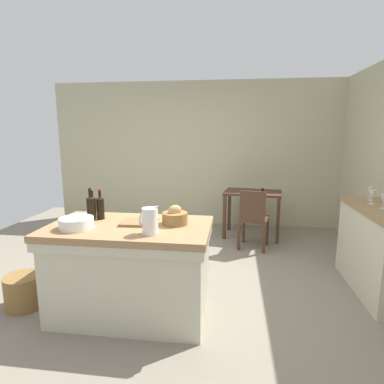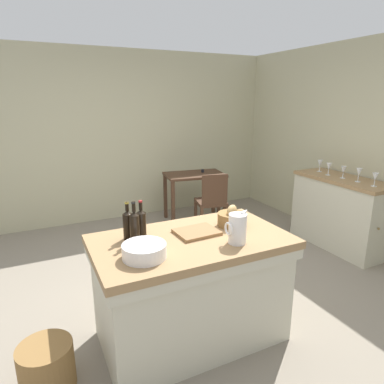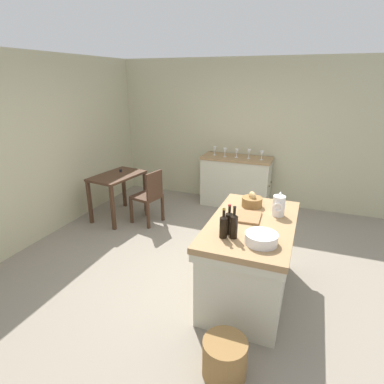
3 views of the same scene
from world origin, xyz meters
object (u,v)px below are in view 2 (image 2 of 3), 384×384
object	(u,v)px
wooden_chair	(212,201)
wine_glass_right	(329,167)
cutting_board	(197,232)
wicker_hamper	(47,367)
wine_bottle_amber	(128,224)
wine_glass_middle	(344,170)
bread_basket	(232,218)
wine_bottle_green	(135,227)
wine_bottle_dark	(141,223)
wine_glass_far_left	(375,177)
side_cabinet	(340,212)
pitcher	(237,228)
wash_bowl	(144,251)
island_table	(192,285)
writing_desk	(195,181)
wine_glass_far_right	(320,164)
wine_glass_left	(359,172)

from	to	relation	value
wooden_chair	wine_glass_right	world-z (taller)	wine_glass_right
cutting_board	wicker_hamper	xyz separation A→B (m)	(-1.16, -0.09, -0.72)
wine_bottle_amber	wooden_chair	bearing A→B (deg)	45.45
wine_glass_middle	wooden_chair	bearing A→B (deg)	138.04
bread_basket	wine_bottle_green	bearing A→B (deg)	179.06
wine_glass_right	wicker_hamper	bearing A→B (deg)	-164.16
cutting_board	bread_basket	bearing A→B (deg)	4.27
bread_basket	wine_bottle_dark	world-z (taller)	wine_bottle_dark
wine_bottle_dark	wine_bottle_amber	distance (m)	0.10
bread_basket	wine_glass_far_left	bearing A→B (deg)	6.42
side_cabinet	wine_bottle_dark	xyz separation A→B (m)	(-2.83, -0.60, 0.53)
pitcher	wash_bowl	size ratio (longest dim) A/B	0.90
island_table	cutting_board	world-z (taller)	cutting_board
writing_desk	cutting_board	xyz separation A→B (m)	(-1.17, -2.40, 0.25)
wine_glass_far_right	wine_glass_middle	bearing A→B (deg)	-95.06
side_cabinet	cutting_board	xyz separation A→B (m)	(-2.42, -0.70, 0.42)
island_table	pitcher	size ratio (longest dim) A/B	5.61
island_table	wine_bottle_dark	size ratio (longest dim) A/B	5.01
pitcher	wine_bottle_amber	bearing A→B (deg)	149.00
side_cabinet	wine_glass_right	distance (m)	0.61
side_cabinet	wash_bowl	xyz separation A→B (m)	(-2.91, -0.91, 0.45)
wine_glass_right	wine_bottle_amber	bearing A→B (deg)	-164.83
wine_glass_right	wine_glass_far_right	bearing A→B (deg)	73.47
island_table	wine_glass_right	world-z (taller)	wine_glass_right
wine_glass_far_left	cutting_board	bearing A→B (deg)	-173.88
side_cabinet	wine_bottle_green	bearing A→B (deg)	-167.19
wine_bottle_dark	wine_glass_middle	bearing A→B (deg)	12.04
cutting_board	wine_bottle_dark	xyz separation A→B (m)	(-0.41, 0.10, 0.11)
wash_bowl	wine_bottle_amber	xyz separation A→B (m)	(-0.01, 0.35, 0.07)
wash_bowl	writing_desk	bearing A→B (deg)	57.62
wine_glass_left	pitcher	bearing A→B (deg)	-160.89
wine_glass_far_left	wine_bottle_amber	bearing A→B (deg)	-177.50
wine_bottle_amber	wine_glass_middle	bearing A→B (deg)	11.13
island_table	writing_desk	bearing A→B (deg)	63.23
wine_glass_far_right	wine_bottle_amber	bearing A→B (deg)	-161.37
pitcher	bread_basket	size ratio (longest dim) A/B	1.13
island_table	wicker_hamper	xyz separation A→B (m)	(-1.08, -0.03, -0.31)
wine_glass_left	wooden_chair	bearing A→B (deg)	133.03
wine_glass_middle	wine_bottle_green	bearing A→B (deg)	-167.05
side_cabinet	wine_bottle_dark	world-z (taller)	wine_bottle_dark
bread_basket	wine_glass_left	distance (m)	2.11
side_cabinet	wine_glass_far_left	size ratio (longest dim) A/B	8.10
writing_desk	pitcher	xyz separation A→B (m)	(-0.98, -2.69, 0.35)
writing_desk	wine_bottle_dark	bearing A→B (deg)	-124.43
cutting_board	wine_glass_left	world-z (taller)	wine_glass_left
pitcher	wine_glass_right	world-z (taller)	pitcher
wine_bottle_amber	side_cabinet	bearing A→B (deg)	11.01
bread_basket	wine_glass_far_left	world-z (taller)	wine_glass_far_left
bread_basket	wicker_hamper	size ratio (longest dim) A/B	0.65
wine_bottle_amber	island_table	bearing A→B (deg)	-23.66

